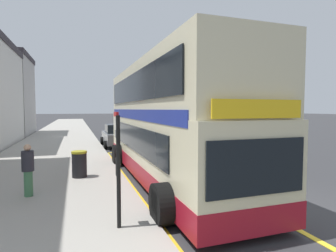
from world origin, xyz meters
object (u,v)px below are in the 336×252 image
object	(u,v)px
litter_bin	(79,164)
bus_stop_sign	(118,159)
double_decker_bus	(165,126)
pedestrian_waiting_near_sign	(28,168)
parked_car_grey_ahead	(117,135)

from	to	relation	value
litter_bin	bus_stop_sign	bearing A→B (deg)	-81.14
litter_bin	double_decker_bus	bearing A→B (deg)	-13.35
bus_stop_sign	pedestrian_waiting_near_sign	size ratio (longest dim) A/B	1.62
double_decker_bus	parked_car_grey_ahead	bearing A→B (deg)	92.73
parked_car_grey_ahead	bus_stop_sign	bearing A→B (deg)	-100.72
parked_car_grey_ahead	litter_bin	xyz separation A→B (m)	(-2.71, -9.08, -0.16)
double_decker_bus	bus_stop_sign	size ratio (longest dim) A/B	4.50
pedestrian_waiting_near_sign	bus_stop_sign	bearing A→B (deg)	-52.86
bus_stop_sign	pedestrian_waiting_near_sign	world-z (taller)	bus_stop_sign
bus_stop_sign	parked_car_grey_ahead	distance (m)	14.06
double_decker_bus	litter_bin	world-z (taller)	double_decker_bus
double_decker_bus	parked_car_grey_ahead	xyz separation A→B (m)	(-0.47, 9.83, -1.27)
pedestrian_waiting_near_sign	litter_bin	world-z (taller)	pedestrian_waiting_near_sign
bus_stop_sign	pedestrian_waiting_near_sign	bearing A→B (deg)	127.14
litter_bin	pedestrian_waiting_near_sign	bearing A→B (deg)	-127.43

